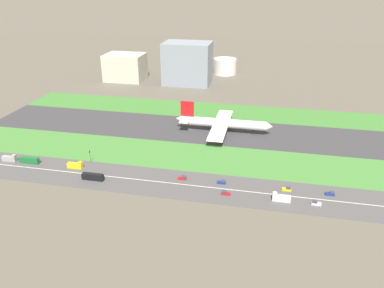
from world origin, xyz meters
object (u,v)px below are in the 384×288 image
airliner (221,123)px  car_0 (287,189)px  car_6 (225,193)px  traffic_light (90,156)px  car_5 (316,203)px  truck_2 (75,165)px  hangar_building (188,63)px  truck_1 (281,198)px  fuel_tank_centre (225,66)px  bus_1 (93,177)px  terminal_building (125,67)px  car_4 (222,182)px  fuel_tank_west (197,65)px  bus_0 (29,160)px  car_2 (183,178)px  car_3 (330,194)px  truck_0 (10,158)px

airliner → car_0: bearing=-58.2°
car_6 → traffic_light: bearing=-12.9°
car_6 → car_5: 41.98m
truck_2 → hangar_building: bearing=83.1°
truck_1 → fuel_tank_centre: bearing=-76.3°
bus_1 → hangar_building: hangar_building is taller
truck_2 → terminal_building: (-40.83, 182.00, 11.06)m
airliner → hangar_building: (-48.65, 114.00, 13.19)m
car_4 → car_6: 10.46m
bus_1 → fuel_tank_west: bearing=-91.8°
bus_0 → fuel_tank_west: fuel_tank_west is taller
airliner → car_0: size_ratio=14.77×
bus_0 → fuel_tank_centre: bearing=70.5°
car_2 → hangar_building: size_ratio=0.10×
bus_0 → terminal_building: terminal_building is taller
car_4 → car_5: (45.05, -10.00, 0.00)m
bus_0 → car_6: bearing=-5.1°
airliner → truck_1: size_ratio=7.74×
car_2 → traffic_light: (-55.16, 7.99, 3.37)m
car_3 → traffic_light: 128.47m
car_6 → fuel_tank_west: 244.88m
airliner → car_2: size_ratio=14.77×
traffic_light → terminal_building: bearing=104.8°
truck_2 → fuel_tank_west: fuel_tank_west is taller
airliner → car_4: 68.91m
car_3 → traffic_light: (-128.18, 7.99, 3.37)m
truck_0 → hangar_building: hangar_building is taller
car_0 → fuel_tank_centre: (-60.72, 227.00, 7.06)m
car_2 → terminal_building: terminal_building is taller
truck_2 → hangar_building: hangar_building is taller
car_0 → bus_1: bearing=-174.2°
bus_0 → truck_1: 138.34m
truck_2 → car_3: bearing=0.0°
terminal_building → fuel_tank_centre: size_ratio=1.56×
car_2 → hangar_building: hangar_building is taller
bus_1 → truck_0: size_ratio=1.38×
fuel_tank_west → car_0: bearing=-68.3°
airliner → bus_1: size_ratio=5.60×
bus_0 → truck_0: (-12.43, 0.00, -0.15)m
airliner → car_2: 69.02m
bus_1 → truck_2: truck_2 is taller
car_4 → terminal_building: 219.13m
truck_2 → fuel_tank_west: 228.20m
car_6 → bus_1: bearing=0.0°
terminal_building → fuel_tank_centre: terminal_building is taller
bus_1 → car_6: bus_1 is taller
traffic_light → fuel_tank_centre: fuel_tank_centre is taller
car_3 → truck_2: 133.24m
truck_2 → car_6: bearing=-6.8°
car_3 → hangar_building: 214.03m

